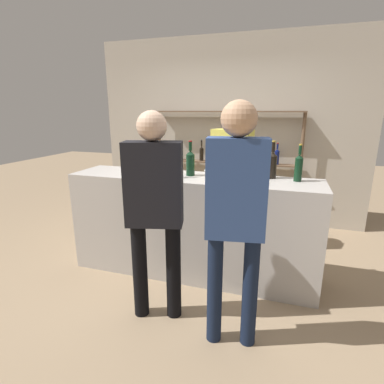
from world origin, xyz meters
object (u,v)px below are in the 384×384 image
counter_bottle_3 (299,167)px  customer_center (154,203)px  server_behind_counter (231,170)px  customer_right (235,208)px  ice_bucket (241,167)px  counter_bottle_0 (224,169)px  counter_bottle_1 (272,164)px  wine_glass (208,167)px  counter_bottle_4 (166,164)px  counter_bottle_2 (190,162)px

counter_bottle_3 → customer_center: 1.41m
server_behind_counter → customer_right: bearing=27.5°
ice_bucket → customer_right: (0.11, -0.98, -0.11)m
counter_bottle_0 → customer_right: 0.77m
counter_bottle_1 → wine_glass: counter_bottle_1 is taller
counter_bottle_1 → ice_bucket: bearing=-163.9°
counter_bottle_1 → counter_bottle_3: bearing=-14.1°
counter_bottle_1 → customer_right: bearing=-99.5°
counter_bottle_4 → customer_right: bearing=-42.6°
customer_right → server_behind_counter: bearing=2.1°
wine_glass → ice_bucket: 0.35m
counter_bottle_3 → ice_bucket: size_ratio=1.54×
counter_bottle_3 → customer_right: customer_right is taller
counter_bottle_0 → wine_glass: (-0.17, 0.07, -0.01)m
ice_bucket → counter_bottle_1: bearing=16.1°
counter_bottle_0 → server_behind_counter: (-0.10, 0.96, -0.20)m
counter_bottle_0 → counter_bottle_2: 0.45m
counter_bottle_1 → counter_bottle_0: bearing=-140.5°
counter_bottle_3 → server_behind_counter: (-0.76, 0.68, -0.20)m
counter_bottle_0 → counter_bottle_4: 0.59m
counter_bottle_2 → wine_glass: (0.23, -0.15, -0.01)m
wine_glass → customer_right: size_ratio=0.10×
counter_bottle_0 → counter_bottle_4: (-0.59, 0.04, 0.00)m
counter_bottle_0 → counter_bottle_4: bearing=176.6°
counter_bottle_1 → counter_bottle_4: size_ratio=1.04×
wine_glass → server_behind_counter: size_ratio=0.10×
counter_bottle_1 → counter_bottle_2: counter_bottle_1 is taller
counter_bottle_0 → counter_bottle_4: size_ratio=0.95×
ice_bucket → customer_right: customer_right is taller
counter_bottle_1 → customer_right: customer_right is taller
wine_glass → counter_bottle_1: bearing=25.1°
customer_right → server_behind_counter: customer_right is taller
customer_center → server_behind_counter: (0.33, 1.56, -0.01)m
counter_bottle_4 → ice_bucket: (0.71, 0.22, -0.02)m
counter_bottle_2 → server_behind_counter: 0.82m
wine_glass → customer_right: 0.90m
wine_glass → server_behind_counter: (0.07, 0.89, -0.19)m
ice_bucket → customer_center: 1.04m
customer_right → counter_bottle_0: bearing=8.6°
counter_bottle_1 → counter_bottle_3: counter_bottle_1 is taller
counter_bottle_0 → server_behind_counter: bearing=96.2°
counter_bottle_3 → counter_bottle_4: counter_bottle_4 is taller
counter_bottle_4 → wine_glass: 0.43m
counter_bottle_2 → counter_bottle_4: bearing=-137.8°
wine_glass → customer_center: (-0.26, -0.67, -0.18)m
counter_bottle_4 → customer_right: 1.13m
counter_bottle_2 → counter_bottle_4: (-0.20, -0.18, 0.00)m
counter_bottle_0 → server_behind_counter: 0.98m
counter_bottle_4 → wine_glass: bearing=4.2°
counter_bottle_3 → customer_center: bearing=-140.8°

